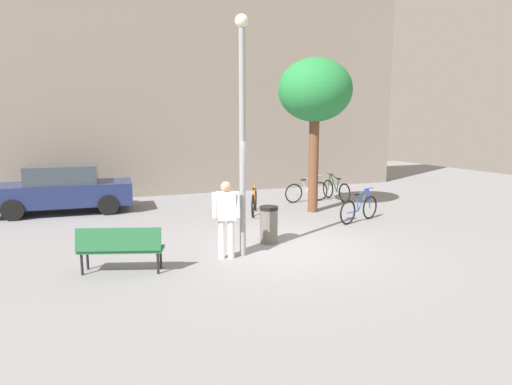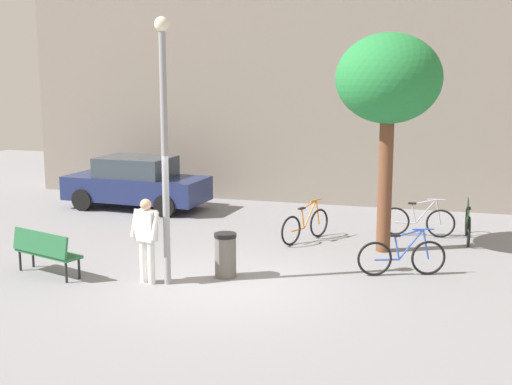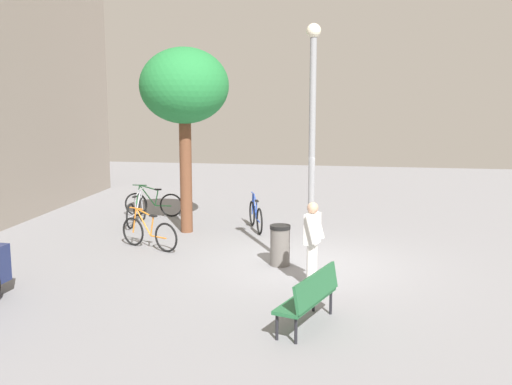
{
  "view_description": "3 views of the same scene",
  "coord_description": "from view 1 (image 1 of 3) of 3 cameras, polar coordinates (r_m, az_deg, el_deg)",
  "views": [
    {
      "loc": [
        -4.3,
        -8.83,
        2.88
      ],
      "look_at": [
        0.05,
        2.08,
        0.99
      ],
      "focal_mm": 30.28,
      "sensor_mm": 36.0,
      "label": 1
    },
    {
      "loc": [
        4.07,
        -12.09,
        4.14
      ],
      "look_at": [
        -0.01,
        1.9,
        1.49
      ],
      "focal_mm": 48.35,
      "sensor_mm": 36.0,
      "label": 2
    },
    {
      "loc": [
        -13.45,
        -1.11,
        3.83
      ],
      "look_at": [
        1.11,
        1.27,
        1.38
      ],
      "focal_mm": 43.93,
      "sensor_mm": 36.0,
      "label": 3
    }
  ],
  "objects": [
    {
      "name": "ground_plane",
      "position": [
        10.24,
        4.11,
        -7.2
      ],
      "size": [
        36.0,
        36.0,
        0.0
      ],
      "primitive_type": "plane",
      "color": "gray"
    },
    {
      "name": "building_facade",
      "position": [
        18.86,
        -8.72,
        15.23
      ],
      "size": [
        19.02,
        2.0,
        9.81
      ],
      "primitive_type": "cube",
      "color": "gray",
      "rests_on": "ground_plane"
    },
    {
      "name": "lamppost",
      "position": [
        9.16,
        -1.84,
        9.52
      ],
      "size": [
        0.28,
        0.28,
        5.06
      ],
      "color": "gray",
      "rests_on": "ground_plane"
    },
    {
      "name": "person_by_lamppost",
      "position": [
        9.17,
        -3.97,
        -2.9
      ],
      "size": [
        0.63,
        0.4,
        1.67
      ],
      "color": "white",
      "rests_on": "ground_plane"
    },
    {
      "name": "park_bench",
      "position": [
        8.75,
        -17.49,
        -6.74
      ],
      "size": [
        1.67,
        0.96,
        0.92
      ],
      "color": "#236038",
      "rests_on": "ground_plane"
    },
    {
      "name": "plaza_tree",
      "position": [
        14.08,
        7.8,
        13.0
      ],
      "size": [
        2.34,
        2.34,
        4.9
      ],
      "color": "brown",
      "rests_on": "ground_plane"
    },
    {
      "name": "bicycle_orange",
      "position": [
        13.83,
        -0.24,
        -1.24
      ],
      "size": [
        0.83,
        1.65,
        0.97
      ],
      "color": "black",
      "rests_on": "ground_plane"
    },
    {
      "name": "bicycle_green",
      "position": [
        16.53,
        10.51,
        0.32
      ],
      "size": [
        0.11,
        1.81,
        0.97
      ],
      "color": "black",
      "rests_on": "ground_plane"
    },
    {
      "name": "bicycle_blue",
      "position": [
        13.07,
        13.5,
        -2.11
      ],
      "size": [
        1.72,
        0.66,
        0.97
      ],
      "color": "black",
      "rests_on": "ground_plane"
    },
    {
      "name": "bicycle_silver",
      "position": [
        16.02,
        6.75,
        0.13
      ],
      "size": [
        1.81,
        0.13,
        0.97
      ],
      "color": "black",
      "rests_on": "ground_plane"
    },
    {
      "name": "parked_car_navy",
      "position": [
        15.25,
        -24.05,
        0.43
      ],
      "size": [
        4.3,
        2.02,
        1.55
      ],
      "color": "navy",
      "rests_on": "ground_plane"
    },
    {
      "name": "trash_bin",
      "position": [
        10.47,
        1.7,
        -4.24
      ],
      "size": [
        0.45,
        0.45,
        0.9
      ],
      "color": "#66605B",
      "rests_on": "ground_plane"
    }
  ]
}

